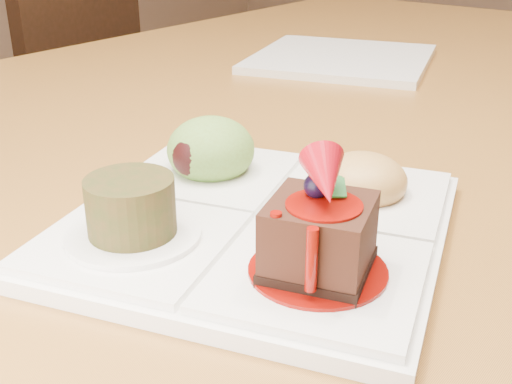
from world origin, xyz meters
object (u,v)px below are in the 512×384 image
Objects in this scene: dining_table at (299,140)px; second_plate at (341,59)px; sampler_plate at (255,206)px; chair_left at (123,128)px.

second_plate is (-0.05, 0.19, 0.07)m from dining_table.
sampler_plate is at bearing -65.29° from second_plate.
second_plate is (-0.25, 0.54, -0.02)m from sampler_plate.
chair_left is 1.09m from sampler_plate.
sampler_plate reaches higher than dining_table.
second_plate is at bearing 97.15° from sampler_plate.
dining_table is 0.41m from sampler_plate.
dining_table is 0.74m from chair_left.
second_plate is at bearing 73.59° from chair_left.
dining_table is at bearing 58.69° from chair_left.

